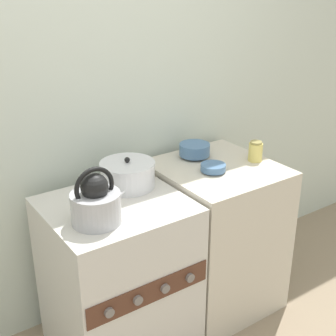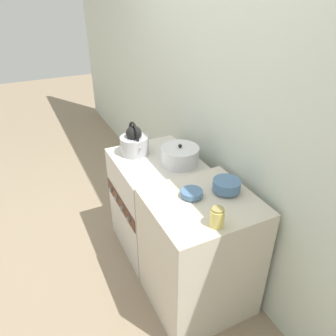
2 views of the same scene
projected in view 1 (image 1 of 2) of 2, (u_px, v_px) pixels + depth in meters
wall_back at (71, 100)px, 2.35m from camera, size 7.00×0.06×2.50m
stove at (119, 278)px, 2.35m from camera, size 0.66×0.62×0.84m
counter at (215, 235)px, 2.71m from camera, size 0.62×0.65×0.87m
kettle at (96, 202)px, 1.99m from camera, size 0.27×0.22×0.26m
cooking_pot at (128, 174)px, 2.34m from camera, size 0.28×0.28×0.16m
enamel_bowl at (195, 150)px, 2.64m from camera, size 0.17×0.17×0.08m
small_ceramic_bowl at (213, 168)px, 2.46m from camera, size 0.13×0.13×0.04m
storage_jar at (255, 151)px, 2.59m from camera, size 0.08×0.08×0.11m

